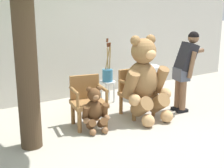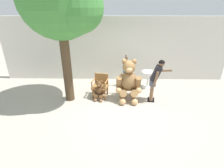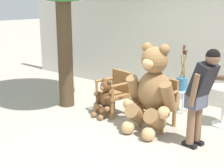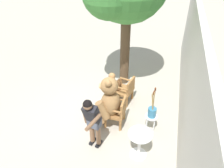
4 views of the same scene
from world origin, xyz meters
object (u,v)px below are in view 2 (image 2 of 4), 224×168
wooden_chair_left (100,85)px  round_side_table (148,78)px  white_stool (125,78)px  brush_bucket (125,72)px  wooden_chair_right (128,85)px  teddy_bear_large (129,81)px  teddy_bear_small (99,90)px  patio_tree (62,1)px  person_visitor (156,77)px

wooden_chair_left → round_side_table: (1.92, 0.76, -0.01)m
white_stool → brush_bucket: bearing=-12.2°
wooden_chair_right → teddy_bear_large: 0.39m
teddy_bear_small → patio_tree: bearing=-175.4°
teddy_bear_large → patio_tree: bearing=-177.3°
teddy_bear_large → round_side_table: teddy_bear_large is taller
round_side_table → patio_tree: (-2.93, -1.12, 2.87)m
wooden_chair_right → brush_bucket: 0.94m
teddy_bear_small → person_visitor: 2.05m
person_visitor → white_stool: (-0.98, 1.28, -0.57)m
brush_bucket → patio_tree: 3.58m
teddy_bear_large → person_visitor: size_ratio=0.98×
round_side_table → patio_tree: patio_tree is taller
person_visitor → round_side_table: size_ratio=2.16×
person_visitor → patio_tree: bearing=-179.9°
wooden_chair_right → round_side_table: wooden_chair_right is taller
white_stool → brush_bucket: 0.28m
teddy_bear_small → brush_bucket: (1.00, 1.20, 0.27)m
teddy_bear_small → wooden_chair_right: bearing=15.0°
patio_tree → person_visitor: bearing=0.1°
teddy_bear_small → white_stool: 1.56m
wooden_chair_right → teddy_bear_large: bearing=-90.1°
teddy_bear_large → white_stool: 1.25m
round_side_table → patio_tree: bearing=-159.0°
teddy_bear_large → white_stool: (-0.05, 1.18, -0.39)m
wooden_chair_right → white_stool: bearing=93.1°
white_stool → round_side_table: bearing=-9.6°
wooden_chair_left → person_visitor: person_visitor is taller
brush_bucket → teddy_bear_large: bearing=-87.7°
wooden_chair_right → white_stool: (-0.05, 0.92, -0.11)m
teddy_bear_small → round_side_table: teddy_bear_small is taller
wooden_chair_right → brush_bucket: size_ratio=0.94×
teddy_bear_small → patio_tree: 3.11m
wooden_chair_right → round_side_table: (0.89, 0.76, -0.01)m
teddy_bear_large → brush_bucket: (-0.05, 1.18, -0.11)m
teddy_bear_large → patio_tree: patio_tree is taller
wooden_chair_left → round_side_table: bearing=21.7°
wooden_chair_left → brush_bucket: bearing=43.1°
round_side_table → wooden_chair_right: bearing=-139.4°
wooden_chair_right → teddy_bear_large: (-0.00, -0.26, 0.29)m
teddy_bear_large → wooden_chair_right: bearing=89.9°
teddy_bear_small → white_stool: teddy_bear_small is taller
wooden_chair_right → white_stool: 0.93m
teddy_bear_small → brush_bucket: bearing=50.2°
teddy_bear_small → round_side_table: (1.94, 1.04, 0.08)m
patio_tree → wooden_chair_right: bearing=10.0°
teddy_bear_large → round_side_table: bearing=49.1°
wooden_chair_left → wooden_chair_right: bearing=0.1°
wooden_chair_left → patio_tree: size_ratio=0.19×
teddy_bear_large → person_visitor: 0.95m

